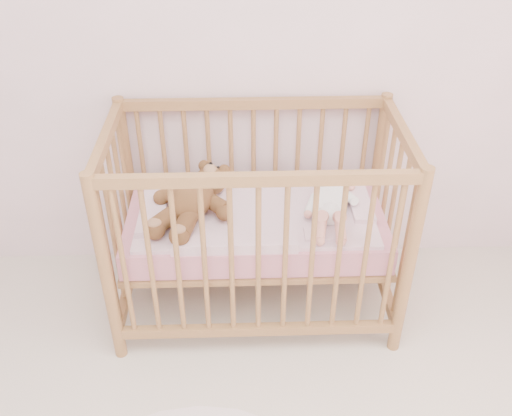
{
  "coord_description": "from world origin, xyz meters",
  "views": [
    {
      "loc": [
        0.03,
        -0.61,
        2.11
      ],
      "look_at": [
        0.1,
        1.55,
        0.62
      ],
      "focal_mm": 40.0,
      "sensor_mm": 36.0,
      "label": 1
    }
  ],
  "objects": [
    {
      "name": "blanket",
      "position": [
        0.1,
        1.6,
        0.56
      ],
      "size": [
        1.1,
        0.58,
        0.06
      ],
      "primitive_type": null,
      "color": "#ECA2BD",
      "rests_on": "mattress"
    },
    {
      "name": "crib",
      "position": [
        0.1,
        1.6,
        0.5
      ],
      "size": [
        1.36,
        0.76,
        1.0
      ],
      "primitive_type": null,
      "color": "#A57946",
      "rests_on": "floor"
    },
    {
      "name": "mattress",
      "position": [
        0.1,
        1.6,
        0.49
      ],
      "size": [
        1.22,
        0.62,
        0.13
      ],
      "primitive_type": "cube",
      "color": "pink",
      "rests_on": "crib"
    },
    {
      "name": "teddy_bear",
      "position": [
        -0.19,
        1.58,
        0.65
      ],
      "size": [
        0.62,
        0.71,
        0.16
      ],
      "primitive_type": null,
      "rotation": [
        0.0,
        0.0,
        -0.42
      ],
      "color": "brown",
      "rests_on": "blanket"
    },
    {
      "name": "wall_back",
      "position": [
        0.0,
        2.0,
        1.35
      ],
      "size": [
        4.0,
        0.02,
        2.7
      ],
      "primitive_type": "cube",
      "color": "beige",
      "rests_on": "floor"
    },
    {
      "name": "baby",
      "position": [
        0.45,
        1.58,
        0.64
      ],
      "size": [
        0.32,
        0.57,
        0.13
      ],
      "primitive_type": null,
      "rotation": [
        0.0,
        0.0,
        -0.13
      ],
      "color": "white",
      "rests_on": "blanket"
    }
  ]
}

